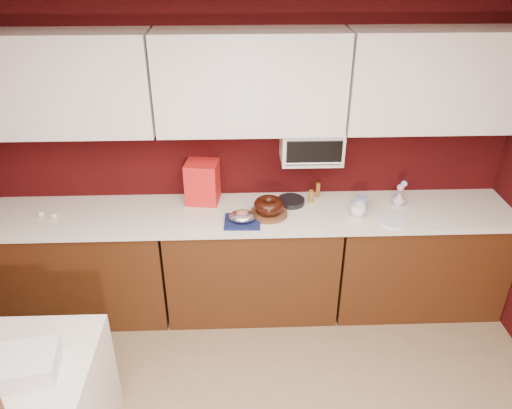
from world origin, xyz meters
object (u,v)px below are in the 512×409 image
object	(u,v)px
blue_jar	(361,203)
flower_vase	(399,198)
newspaper_stack	(24,365)
pandoro_box	(203,182)
coffee_mug	(358,209)
foil_ham_nest	(242,216)
bundt_cake	(269,206)
toaster_oven	(311,144)

from	to	relation	value
blue_jar	flower_vase	bearing A→B (deg)	12.36
newspaper_stack	flower_vase	bearing A→B (deg)	31.66
pandoro_box	coffee_mug	xyz separation A→B (m)	(1.16, -0.28, -0.11)
foil_ham_nest	newspaper_stack	bearing A→B (deg)	-133.03
blue_jar	bundt_cake	bearing A→B (deg)	-175.55
foil_ham_nest	newspaper_stack	world-z (taller)	foil_ham_nest
bundt_cake	pandoro_box	distance (m)	0.56
toaster_oven	bundt_cake	xyz separation A→B (m)	(-0.32, -0.21, -0.39)
toaster_oven	coffee_mug	size ratio (longest dim) A/B	4.08
blue_jar	flower_vase	xyz separation A→B (m)	(0.31, 0.07, 0.00)
foil_ham_nest	newspaper_stack	distance (m)	1.68
blue_jar	newspaper_stack	xyz separation A→B (m)	(-2.05, -1.39, -0.15)
coffee_mug	blue_jar	xyz separation A→B (m)	(0.04, 0.09, 0.00)
coffee_mug	flower_vase	size ratio (longest dim) A/B	0.96
foil_ham_nest	coffee_mug	size ratio (longest dim) A/B	1.73
newspaper_stack	pandoro_box	bearing A→B (deg)	61.78
flower_vase	newspaper_stack	world-z (taller)	flower_vase
blue_jar	newspaper_stack	size ratio (longest dim) A/B	0.33
bundt_cake	blue_jar	distance (m)	0.71
pandoro_box	flower_vase	xyz separation A→B (m)	(1.52, -0.12, -0.11)
coffee_mug	newspaper_stack	bearing A→B (deg)	-147.19
pandoro_box	blue_jar	xyz separation A→B (m)	(1.20, -0.19, -0.11)
coffee_mug	blue_jar	size ratio (longest dim) A/B	0.99
coffee_mug	flower_vase	xyz separation A→B (m)	(0.35, 0.16, 0.00)
pandoro_box	blue_jar	bearing A→B (deg)	-0.77
coffee_mug	newspaper_stack	size ratio (longest dim) A/B	0.33
bundt_cake	coffee_mug	size ratio (longest dim) A/B	2.05
toaster_oven	flower_vase	size ratio (longest dim) A/B	3.92
blue_jar	newspaper_stack	world-z (taller)	blue_jar
bundt_cake	flower_vase	size ratio (longest dim) A/B	1.96
toaster_oven	foil_ham_nest	size ratio (longest dim) A/B	2.36
toaster_oven	newspaper_stack	bearing A→B (deg)	-137.18
coffee_mug	toaster_oven	bearing A→B (deg)	143.34
coffee_mug	newspaper_stack	world-z (taller)	coffee_mug
toaster_oven	bundt_cake	distance (m)	0.55
flower_vase	bundt_cake	bearing A→B (deg)	-173.09
toaster_oven	blue_jar	world-z (taller)	toaster_oven
flower_vase	newspaper_stack	bearing A→B (deg)	-148.34
pandoro_box	newspaper_stack	size ratio (longest dim) A/B	0.99
bundt_cake	pandoro_box	xyz separation A→B (m)	(-0.50, 0.24, 0.08)
bundt_cake	blue_jar	size ratio (longest dim) A/B	2.03
blue_jar	flower_vase	size ratio (longest dim) A/B	0.97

